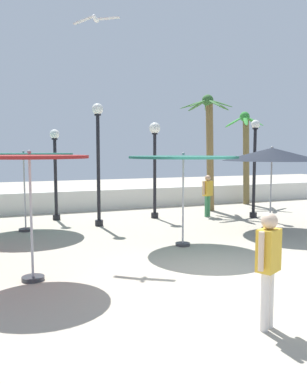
{
  "coord_description": "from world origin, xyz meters",
  "views": [
    {
      "loc": [
        -4.49,
        -7.3,
        2.59
      ],
      "look_at": [
        0.0,
        3.46,
        1.4
      ],
      "focal_mm": 38.11,
      "sensor_mm": 36.0,
      "label": 1
    }
  ],
  "objects_px": {
    "patio_umbrella_1": "(23,157)",
    "palm_tree_1": "(246,147)",
    "palm_tree_0": "(209,138)",
    "lamp_post_0": "(155,154)",
    "lamp_post_3": "(255,162)",
    "seagull_2": "(96,19)",
    "patio_umbrella_5": "(183,160)",
    "guest_0": "(208,192)",
    "lamp_post_1": "(98,149)",
    "patio_umbrella_4": "(272,155)",
    "patio_umbrella_0": "(30,164)",
    "lamp_post_2": "(55,165)",
    "guest_1": "(268,259)"
  },
  "relations": [
    {
      "from": "patio_umbrella_5",
      "to": "lamp_post_0",
      "type": "distance_m",
      "value": 4.67
    },
    {
      "from": "lamp_post_1",
      "to": "guest_1",
      "type": "relative_size",
      "value": 2.44
    },
    {
      "from": "patio_umbrella_1",
      "to": "guest_1",
      "type": "height_order",
      "value": "patio_umbrella_1"
    },
    {
      "from": "lamp_post_2",
      "to": "guest_0",
      "type": "relative_size",
      "value": 2.06
    },
    {
      "from": "lamp_post_2",
      "to": "guest_1",
      "type": "distance_m",
      "value": 10.82
    },
    {
      "from": "seagull_2",
      "to": "patio_umbrella_5",
      "type": "bearing_deg",
      "value": -26.08
    },
    {
      "from": "patio_umbrella_5",
      "to": "seagull_2",
      "type": "relative_size",
      "value": 2.6
    },
    {
      "from": "patio_umbrella_1",
      "to": "seagull_2",
      "type": "height_order",
      "value": "seagull_2"
    },
    {
      "from": "patio_umbrella_5",
      "to": "guest_0",
      "type": "distance_m",
      "value": 5.27
    },
    {
      "from": "lamp_post_1",
      "to": "lamp_post_3",
      "type": "xyz_separation_m",
      "value": [
        5.98,
        -0.59,
        -0.46
      ]
    },
    {
      "from": "palm_tree_1",
      "to": "guest_1",
      "type": "height_order",
      "value": "palm_tree_1"
    },
    {
      "from": "lamp_post_2",
      "to": "guest_0",
      "type": "xyz_separation_m",
      "value": [
        5.6,
        -1.53,
        -1.05
      ]
    },
    {
      "from": "patio_umbrella_4",
      "to": "lamp_post_1",
      "type": "height_order",
      "value": "lamp_post_1"
    },
    {
      "from": "patio_umbrella_5",
      "to": "guest_1",
      "type": "distance_m",
      "value": 5.44
    },
    {
      "from": "patio_umbrella_1",
      "to": "palm_tree_1",
      "type": "distance_m",
      "value": 10.78
    },
    {
      "from": "palm_tree_0",
      "to": "lamp_post_0",
      "type": "xyz_separation_m",
      "value": [
        -2.89,
        -0.89,
        -0.65
      ]
    },
    {
      "from": "lamp_post_0",
      "to": "lamp_post_1",
      "type": "bearing_deg",
      "value": -162.05
    },
    {
      "from": "guest_1",
      "to": "lamp_post_2",
      "type": "bearing_deg",
      "value": 96.75
    },
    {
      "from": "patio_umbrella_4",
      "to": "lamp_post_1",
      "type": "xyz_separation_m",
      "value": [
        -4.95,
        2.89,
        0.17
      ]
    },
    {
      "from": "palm_tree_0",
      "to": "palm_tree_1",
      "type": "relative_size",
      "value": 1.12
    },
    {
      "from": "lamp_post_3",
      "to": "seagull_2",
      "type": "height_order",
      "value": "seagull_2"
    },
    {
      "from": "patio_umbrella_5",
      "to": "guest_1",
      "type": "relative_size",
      "value": 1.71
    },
    {
      "from": "palm_tree_0",
      "to": "seagull_2",
      "type": "bearing_deg",
      "value": -143.85
    },
    {
      "from": "lamp_post_3",
      "to": "patio_umbrella_4",
      "type": "bearing_deg",
      "value": -114.22
    },
    {
      "from": "patio_umbrella_0",
      "to": "lamp_post_3",
      "type": "distance_m",
      "value": 9.93
    },
    {
      "from": "patio_umbrella_4",
      "to": "lamp_post_1",
      "type": "bearing_deg",
      "value": 149.75
    },
    {
      "from": "lamp_post_2",
      "to": "guest_0",
      "type": "height_order",
      "value": "lamp_post_2"
    },
    {
      "from": "patio_umbrella_5",
      "to": "lamp_post_1",
      "type": "distance_m",
      "value": 4.0
    },
    {
      "from": "palm_tree_1",
      "to": "lamp_post_1",
      "type": "relative_size",
      "value": 1.06
    },
    {
      "from": "palm_tree_0",
      "to": "lamp_post_3",
      "type": "xyz_separation_m",
      "value": [
        0.68,
        -2.27,
        -0.94
      ]
    },
    {
      "from": "patio_umbrella_0",
      "to": "lamp_post_2",
      "type": "relative_size",
      "value": 0.77
    },
    {
      "from": "patio_umbrella_1",
      "to": "patio_umbrella_0",
      "type": "bearing_deg",
      "value": -93.8
    },
    {
      "from": "patio_umbrella_1",
      "to": "lamp_post_0",
      "type": "xyz_separation_m",
      "value": [
        4.84,
        0.75,
        0.06
      ]
    },
    {
      "from": "patio_umbrella_1",
      "to": "palm_tree_0",
      "type": "distance_m",
      "value": 7.93
    },
    {
      "from": "lamp_post_2",
      "to": "seagull_2",
      "type": "xyz_separation_m",
      "value": [
        0.41,
        -4.54,
        3.97
      ]
    },
    {
      "from": "patio_umbrella_4",
      "to": "guest_1",
      "type": "height_order",
      "value": "patio_umbrella_4"
    },
    {
      "from": "patio_umbrella_4",
      "to": "lamp_post_3",
      "type": "xyz_separation_m",
      "value": [
        1.03,
        2.29,
        -0.29
      ]
    },
    {
      "from": "patio_umbrella_4",
      "to": "palm_tree_1",
      "type": "xyz_separation_m",
      "value": [
        3.03,
        5.71,
        0.3
      ]
    },
    {
      "from": "patio_umbrella_0",
      "to": "patio_umbrella_1",
      "type": "relative_size",
      "value": 0.84
    },
    {
      "from": "guest_1",
      "to": "patio_umbrella_1",
      "type": "bearing_deg",
      "value": 105.87
    },
    {
      "from": "lamp_post_3",
      "to": "guest_1",
      "type": "height_order",
      "value": "lamp_post_3"
    },
    {
      "from": "patio_umbrella_0",
      "to": "lamp_post_2",
      "type": "distance_m",
      "value": 7.26
    },
    {
      "from": "lamp_post_3",
      "to": "palm_tree_0",
      "type": "bearing_deg",
      "value": 106.75
    },
    {
      "from": "patio_umbrella_5",
      "to": "guest_1",
      "type": "xyz_separation_m",
      "value": [
        -1.22,
        -5.14,
        -1.3
      ]
    },
    {
      "from": "guest_1",
      "to": "lamp_post_3",
      "type": "bearing_deg",
      "value": 54.71
    },
    {
      "from": "patio_umbrella_0",
      "to": "lamp_post_2",
      "type": "height_order",
      "value": "lamp_post_2"
    },
    {
      "from": "palm_tree_0",
      "to": "lamp_post_0",
      "type": "bearing_deg",
      "value": -162.81
    },
    {
      "from": "palm_tree_1",
      "to": "lamp_post_3",
      "type": "bearing_deg",
      "value": -120.34
    },
    {
      "from": "patio_umbrella_1",
      "to": "lamp_post_2",
      "type": "bearing_deg",
      "value": 54.44
    },
    {
      "from": "palm_tree_0",
      "to": "lamp_post_2",
      "type": "relative_size",
      "value": 1.47
    }
  ]
}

